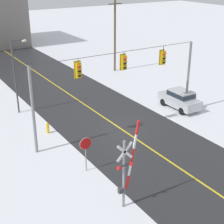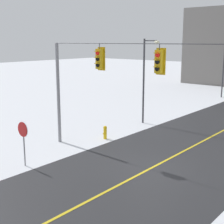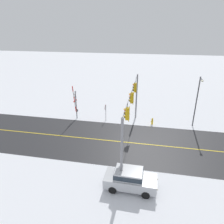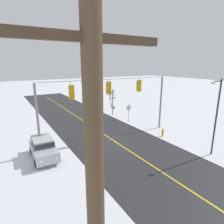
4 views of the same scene
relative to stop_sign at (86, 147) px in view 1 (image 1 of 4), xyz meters
name	(u,v)px [view 1 (image 1 of 4)]	position (x,y,z in m)	size (l,w,h in m)	color
ground_plane	(120,129)	(5.21, 3.96, -1.71)	(160.00, 160.00, 0.00)	white
road_asphalt	(85,105)	(5.21, 9.96, -1.71)	(9.00, 80.00, 0.01)	#28282B
lane_centre_line	(85,105)	(5.21, 9.96, -1.70)	(0.14, 72.00, 0.01)	gold
signal_span	(122,77)	(5.33, 3.95, 2.55)	(14.20, 0.47, 6.22)	gray
stop_sign	(86,147)	(0.00, 0.00, 0.00)	(0.80, 0.09, 2.35)	gray
railroad_crossing	(125,170)	(0.11, -4.18, 0.60)	(1.40, 0.31, 4.92)	gray
parked_car_silver	(180,98)	(12.11, 4.64, -0.76)	(1.87, 4.22, 1.74)	#B7BABF
streetlamp_near	(17,69)	(-0.38, 11.51, 2.20)	(1.39, 0.28, 6.50)	#38383D
fire_hydrant	(48,128)	(0.01, 6.30, -1.25)	(0.24, 0.31, 0.88)	gold
utility_pole	(115,35)	(13.75, 18.11, 2.70)	(1.80, 0.24, 8.56)	brown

